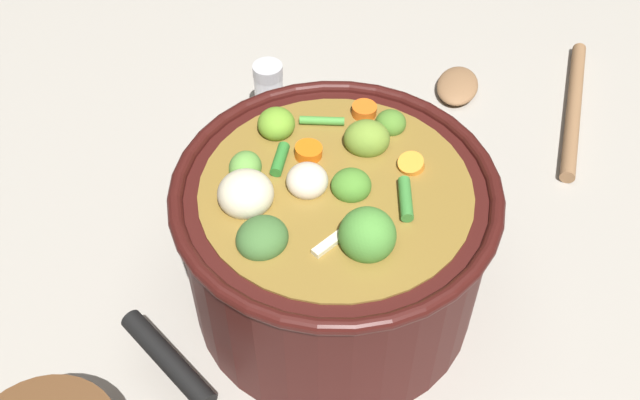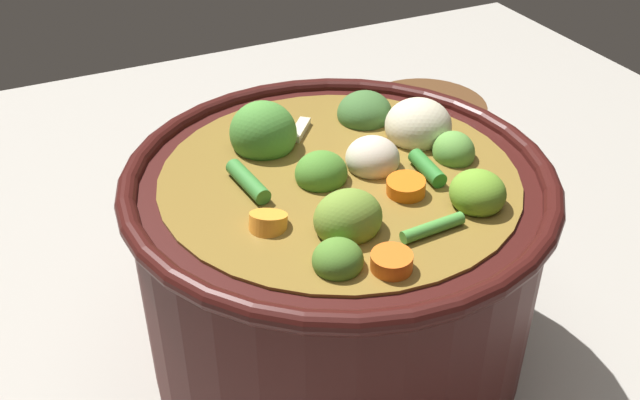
{
  "view_description": "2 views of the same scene",
  "coord_description": "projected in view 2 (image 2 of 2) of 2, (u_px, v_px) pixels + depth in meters",
  "views": [
    {
      "loc": [
        0.4,
        0.03,
        0.58
      ],
      "look_at": [
        0.0,
        -0.01,
        0.13
      ],
      "focal_mm": 41.2,
      "sensor_mm": 36.0,
      "label": 1
    },
    {
      "loc": [
        -0.34,
        0.17,
        0.39
      ],
      "look_at": [
        0.02,
        0.01,
        0.12
      ],
      "focal_mm": 41.63,
      "sensor_mm": 36.0,
      "label": 2
    }
  ],
  "objects": [
    {
      "name": "ground_plane",
      "position": [
        336.0,
        347.0,
        0.54
      ],
      "size": [
        1.1,
        1.1,
        0.0
      ],
      "primitive_type": "plane",
      "color": "#9E998E"
    },
    {
      "name": "cooking_pot",
      "position": [
        338.0,
        260.0,
        0.49
      ],
      "size": [
        0.27,
        0.27,
        0.18
      ],
      "color": "#38110F",
      "rests_on": "ground_plane"
    },
    {
      "name": "small_saucepan",
      "position": [
        423.0,
        133.0,
        0.74
      ],
      "size": [
        0.19,
        0.18,
        0.06
      ],
      "color": "brown",
      "rests_on": "ground_plane"
    }
  ]
}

